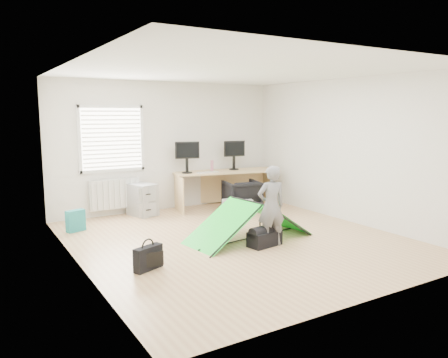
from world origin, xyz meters
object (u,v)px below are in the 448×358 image
storage_crate (238,206)px  office_chair (242,195)px  filing_cabinet (142,200)px  thermos (212,166)px  monitor_left (187,162)px  duffel_bag (265,239)px  desk (226,188)px  person (271,206)px  laptop_bag (148,258)px  kite (249,220)px  monitor_right (234,159)px

storage_crate → office_chair: bearing=38.1°
filing_cabinet → thermos: bearing=-17.8°
filing_cabinet → thermos: size_ratio=2.69×
monitor_left → duffel_bag: monitor_left is taller
thermos → filing_cabinet: bearing=-179.5°
filing_cabinet → thermos: (1.62, 0.02, 0.59)m
desk → person: 3.05m
office_chair → person: (-0.98, -2.32, 0.31)m
laptop_bag → duffel_bag: (1.94, 0.06, -0.04)m
thermos → person: (-0.64, -3.00, -0.28)m
laptop_bag → thermos: bearing=25.7°
thermos → person: person is taller
monitor_left → person: 3.02m
filing_cabinet → office_chair: 2.07m
monitor_left → office_chair: 1.36m
person → storage_crate: 2.34m
filing_cabinet → office_chair: office_chair is taller
monitor_left → duffel_bag: bearing=-74.7°
duffel_bag → storage_crate: bearing=59.0°
laptop_bag → storage_crate: bearing=15.1°
storage_crate → thermos: bearing=98.8°
kite → thermos: bearing=66.3°
monitor_left → kite: (-0.12, -2.53, -0.72)m
monitor_left → duffel_bag: (-0.12, -2.95, -0.92)m
filing_cabinet → monitor_left: 1.24m
thermos → duffel_bag: thermos is taller
thermos → laptop_bag: 4.10m
kite → duffel_bag: size_ratio=3.86×
person → laptop_bag: bearing=10.1°
thermos → person: size_ratio=0.19×
monitor_left → thermos: 0.62m
filing_cabinet → laptop_bag: size_ratio=1.52×
desk → kite: bearing=-101.8°
thermos → office_chair: (0.34, -0.68, -0.59)m
filing_cabinet → monitor_right: 2.28m
monitor_right → thermos: size_ratio=2.08×
kite → laptop_bag: bearing=-173.5°
desk → office_chair: size_ratio=3.25×
monitor_right → duffel_bag: 3.32m
office_chair → kite: (-1.07, -1.85, -0.01)m
thermos → duffel_bag: (-0.73, -2.96, -0.79)m
desk → laptop_bag: bearing=-124.5°
person → kite: person is taller
desk → kite: desk is taller
duffel_bag → office_chair: bearing=56.0°
monitor_right → filing_cabinet: bearing=-174.0°
monitor_left → laptop_bag: size_ratio=1.21×
desk → duffel_bag: bearing=-98.7°
desk → storage_crate: 0.79m
filing_cabinet → duffel_bag: (0.89, -2.95, -0.21)m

